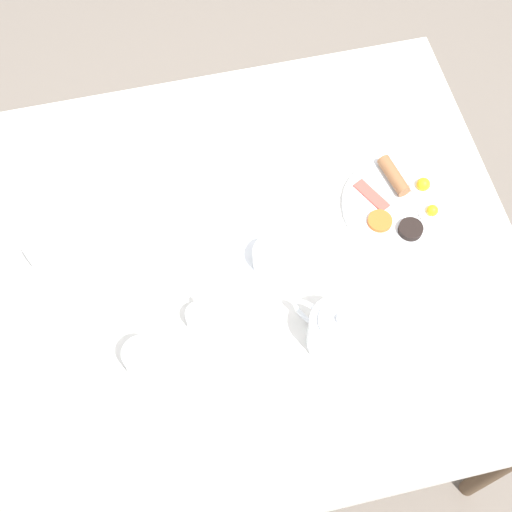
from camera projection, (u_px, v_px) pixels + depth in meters
The scene contains 10 objects.
ground_plane at pixel (256, 372), 2.22m from camera, with size 8.00×8.00×0.00m, color #70665B.
table at pixel (256, 274), 1.59m from camera, with size 1.05×1.13×0.78m.
breakfast_plate at pixel (401, 204), 1.58m from camera, with size 0.26×0.26×0.04m.
teapot_near at pixel (55, 249), 1.48m from camera, with size 0.21×0.11×0.13m.
teapot_far at pixel (336, 331), 1.39m from camera, with size 0.17×0.14×0.13m.
teacup_with_saucer_left at pixel (272, 259), 1.50m from camera, with size 0.14×0.14×0.06m.
water_glass_tall at pixel (143, 360), 1.38m from camera, with size 0.07×0.07×0.09m.
creamer_jug at pixel (199, 318), 1.44m from camera, with size 0.07×0.05×0.05m.
fork_by_plate at pixel (235, 440), 1.35m from camera, with size 0.18×0.02×0.00m.
knife_by_plate at pixel (151, 180), 1.62m from camera, with size 0.17×0.13×0.00m.
Camera 1 is at (-0.67, 0.15, 2.14)m, focal length 50.00 mm.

